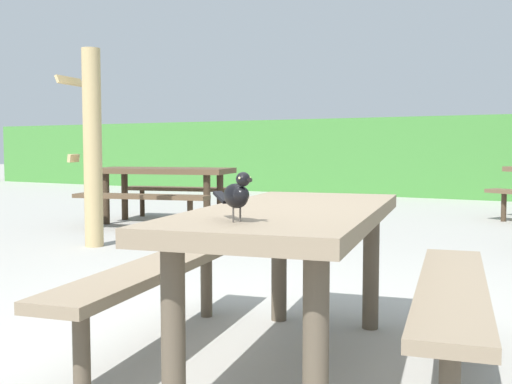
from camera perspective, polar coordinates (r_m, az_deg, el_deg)
ground_plane at (r=3.23m, az=-0.36°, el=-14.08°), size 60.00×60.00×0.00m
picnic_table_foreground at (r=2.82m, az=3.44°, el=-5.13°), size 1.98×2.00×0.74m
bird_grackle at (r=2.21m, az=-1.78°, el=-0.19°), size 0.25×0.18×0.18m
picnic_table_far_centre at (r=8.20m, az=-8.62°, el=0.95°), size 2.08×2.06×0.74m
stalk_post_left_side at (r=6.42m, az=-15.03°, el=4.02°), size 0.42×0.42×2.00m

